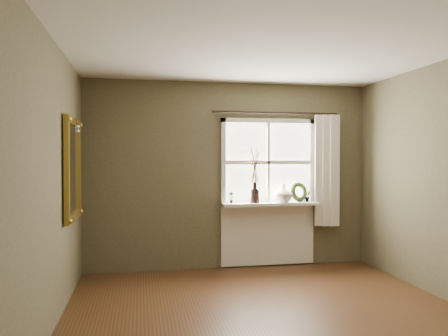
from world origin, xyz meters
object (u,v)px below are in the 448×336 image
wreath (299,194)px  gilt_mirror (73,169)px  cream_vase (284,193)px  dark_jug (255,196)px

wreath → gilt_mirror: size_ratio=0.25×
cream_vase → gilt_mirror: (-2.71, -0.85, 0.37)m
cream_vase → wreath: 0.24m
wreath → cream_vase: bearing=169.8°
cream_vase → gilt_mirror: bearing=-162.5°
cream_vase → wreath: cream_vase is taller
cream_vase → wreath: bearing=9.4°
dark_jug → gilt_mirror: size_ratio=0.17×
wreath → gilt_mirror: gilt_mirror is taller
cream_vase → dark_jug: bearing=180.0°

